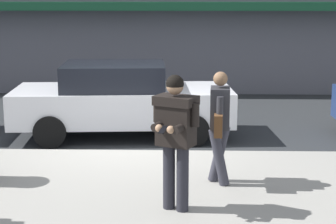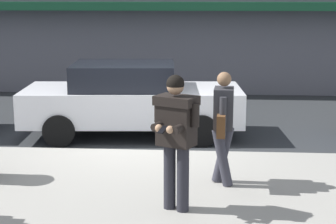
% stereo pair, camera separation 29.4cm
% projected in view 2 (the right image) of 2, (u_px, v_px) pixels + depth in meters
% --- Properties ---
extents(ground_plane, '(80.00, 80.00, 0.00)m').
position_uv_depth(ground_plane, '(138.00, 154.00, 10.52)').
color(ground_plane, '#2B2D30').
extents(sidewalk, '(32.00, 5.30, 0.14)m').
position_uv_depth(sidewalk, '(185.00, 208.00, 7.66)').
color(sidewalk, '#99968E').
rests_on(sidewalk, ground).
extents(curb_paint_line, '(28.00, 0.12, 0.01)m').
position_uv_depth(curb_paint_line, '(191.00, 154.00, 10.50)').
color(curb_paint_line, silver).
rests_on(curb_paint_line, ground).
extents(parked_sedan_mid, '(4.62, 2.17, 1.54)m').
position_uv_depth(parked_sedan_mid, '(131.00, 99.00, 11.72)').
color(parked_sedan_mid, silver).
rests_on(parked_sedan_mid, ground).
extents(man_texting_on_phone, '(0.62, 0.65, 1.81)m').
position_uv_depth(man_texting_on_phone, '(176.00, 128.00, 7.20)').
color(man_texting_on_phone, '#23232B').
rests_on(man_texting_on_phone, sidewalk).
extents(pedestrian_with_bag, '(0.35, 0.72, 1.70)m').
position_uv_depth(pedestrian_with_bag, '(223.00, 121.00, 8.23)').
color(pedestrian_with_bag, '#33333D').
rests_on(pedestrian_with_bag, sidewalk).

